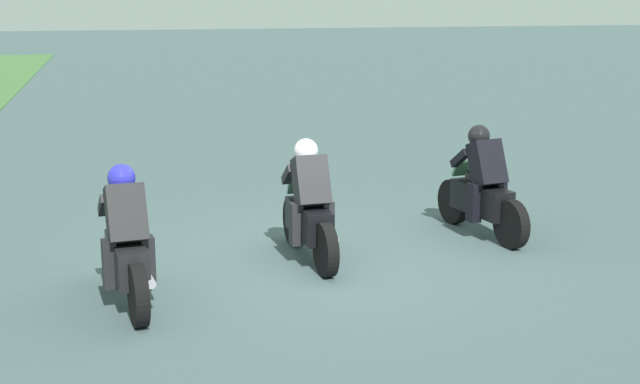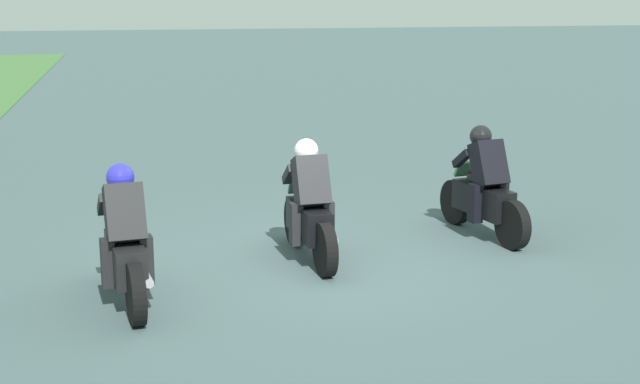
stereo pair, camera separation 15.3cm
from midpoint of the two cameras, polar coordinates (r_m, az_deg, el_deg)
The scene contains 4 objects.
ground_plane at distance 11.26m, azimuth -0.40°, elevation -4.50°, with size 120.00×120.00×0.00m, color #3E5353.
rider_lane_a at distance 12.55m, azimuth 9.75°, elevation 0.08°, with size 2.02×0.64×1.51m.
rider_lane_b at distance 11.27m, azimuth -1.07°, elevation -1.19°, with size 2.04×0.56×1.51m.
rider_lane_c at distance 9.94m, azimuth -12.42°, elevation -3.43°, with size 2.04×0.59×1.51m.
Camera 1 is at (-10.51, 2.22, 3.36)m, focal length 51.22 mm.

